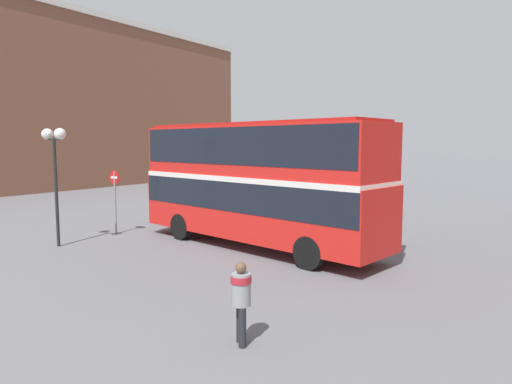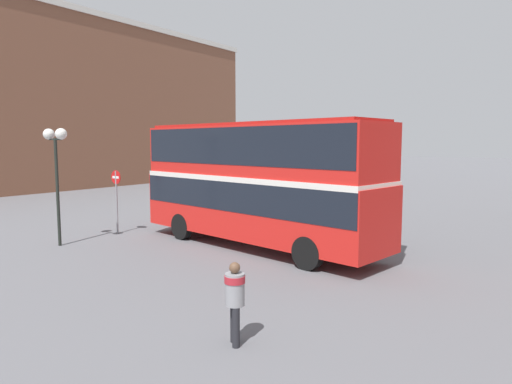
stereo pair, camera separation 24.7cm
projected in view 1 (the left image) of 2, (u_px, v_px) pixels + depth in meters
name	position (u px, v px, depth m)	size (l,w,h in m)	color
ground_plane	(259.00, 241.00, 18.61)	(240.00, 240.00, 0.00)	slate
building_row_left	(62.00, 103.00, 42.51)	(10.16, 38.86, 15.33)	brown
double_decker_bus	(256.00, 177.00, 17.27)	(10.86, 4.14, 4.72)	red
pedestrian_foreground	(241.00, 295.00, 8.94)	(0.58, 0.58, 1.67)	#232328
parked_car_kerb_far	(352.00, 186.00, 34.26)	(4.14, 1.84, 1.55)	silver
street_lamp_twin_globe	(54.00, 150.00, 17.27)	(1.27, 0.43, 4.54)	black
no_entry_sign	(115.00, 192.00, 19.89)	(0.60, 0.08, 2.79)	gray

